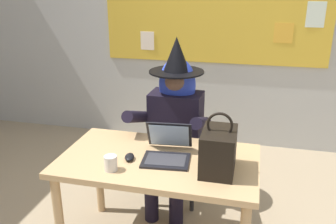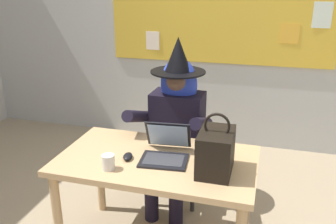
# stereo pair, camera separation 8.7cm
# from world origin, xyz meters

# --- Properties ---
(wall_back_bulletin) EXTENTS (5.89, 2.14, 2.98)m
(wall_back_bulletin) POSITION_xyz_m (0.00, 2.06, 1.50)
(wall_back_bulletin) COLOR #B2B2AD
(wall_back_bulletin) RESTS_ON ground
(desk_main) EXTENTS (1.29, 0.75, 0.71)m
(desk_main) POSITION_xyz_m (-0.11, 0.11, 0.62)
(desk_main) COLOR tan
(desk_main) RESTS_ON ground
(chair_at_desk) EXTENTS (0.44, 0.44, 0.88)m
(chair_at_desk) POSITION_xyz_m (-0.14, 0.84, 0.49)
(chair_at_desk) COLOR black
(chair_at_desk) RESTS_ON ground
(person_costumed) EXTENTS (0.60, 0.69, 1.40)m
(person_costumed) POSITION_xyz_m (-0.14, 0.72, 0.77)
(person_costumed) COLOR black
(person_costumed) RESTS_ON ground
(laptop) EXTENTS (0.33, 0.37, 0.22)m
(laptop) POSITION_xyz_m (-0.06, 0.14, 0.76)
(laptop) COLOR black
(laptop) RESTS_ON desk_main
(computer_mouse) EXTENTS (0.08, 0.11, 0.03)m
(computer_mouse) POSITION_xyz_m (-0.29, 0.05, 0.73)
(computer_mouse) COLOR black
(computer_mouse) RESTS_ON desk_main
(handbag) EXTENTS (0.20, 0.30, 0.38)m
(handbag) POSITION_xyz_m (0.28, 0.04, 0.84)
(handbag) COLOR black
(handbag) RESTS_ON desk_main
(coffee_mug) EXTENTS (0.08, 0.08, 0.09)m
(coffee_mug) POSITION_xyz_m (-0.35, -0.11, 0.76)
(coffee_mug) COLOR silver
(coffee_mug) RESTS_ON desk_main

